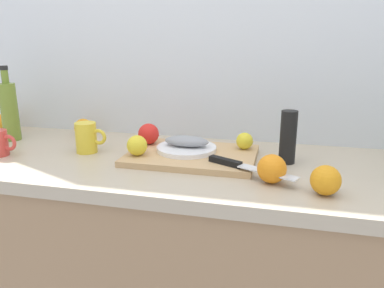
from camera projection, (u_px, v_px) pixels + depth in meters
The scene contains 16 objects.
back_wall at pixel (218, 48), 1.44m from camera, with size 3.20×0.05×2.50m, color silver.
kitchen_counter at pixel (198, 281), 1.36m from camera, with size 2.00×0.60×0.90m.
cutting_board at pixel (192, 155), 1.27m from camera, with size 0.42×0.30×0.02m, color tan.
white_plate at pixel (187, 148), 1.29m from camera, with size 0.20×0.20×0.01m, color white.
fish_fillet at pixel (187, 141), 1.28m from camera, with size 0.15×0.06×0.04m, color gray.
chef_knife at pixel (240, 165), 1.12m from camera, with size 0.27×0.15×0.02m.
lemon_0 at pixel (245, 141), 1.30m from camera, with size 0.06×0.06×0.06m, color yellow.
lemon_1 at pixel (137, 145), 1.23m from camera, with size 0.07×0.07×0.07m, color yellow.
tomato_0 at pixel (149, 134), 1.36m from camera, with size 0.07×0.07×0.07m, color red.
olive_oil_bottle at pixel (9, 110), 1.47m from camera, with size 0.06×0.06×0.29m.
coffee_mug_2 at pixel (87, 137), 1.33m from camera, with size 0.11×0.07×0.11m.
orange_0 at pixel (7, 122), 1.62m from camera, with size 0.08×0.08×0.08m, color orange.
orange_1 at pixel (83, 128), 1.54m from camera, with size 0.07×0.07×0.07m, color orange.
orange_2 at pixel (272, 169), 1.05m from camera, with size 0.08×0.08×0.08m, color orange.
orange_3 at pixel (326, 180), 0.97m from camera, with size 0.08×0.08×0.08m, color orange.
pepper_mill at pixel (288, 137), 1.21m from camera, with size 0.05×0.05×0.17m, color black.
Camera 1 is at (0.26, -1.14, 1.30)m, focal length 35.56 mm.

